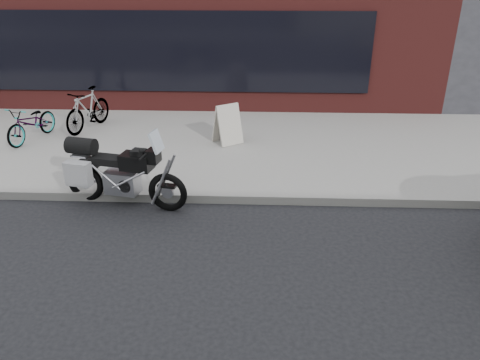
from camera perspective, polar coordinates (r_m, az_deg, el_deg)
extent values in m
cube|color=gray|center=(10.70, 1.14, 4.88)|extent=(44.00, 6.00, 0.15)
cube|color=maroon|center=(17.26, -5.28, 19.84)|extent=(14.00, 10.00, 4.50)
cube|color=black|center=(12.39, -8.19, 15.19)|extent=(10.00, 0.08, 2.00)
torus|color=black|center=(8.41, -18.32, -0.32)|extent=(0.68, 0.25, 0.67)
torus|color=black|center=(7.74, -8.80, -1.50)|extent=(0.68, 0.25, 0.67)
cube|color=#B7B7BC|center=(8.04, -14.15, -0.26)|extent=(0.60, 0.41, 0.38)
cube|color=black|center=(7.74, -12.48, 2.19)|extent=(0.56, 0.42, 0.26)
cube|color=black|center=(7.98, -15.71, 2.37)|extent=(0.60, 0.39, 0.12)
cube|color=black|center=(8.18, -17.79, 2.05)|extent=(0.34, 0.28, 0.14)
cube|color=black|center=(7.57, -10.51, 2.90)|extent=(0.23, 0.27, 0.22)
cube|color=silver|center=(7.45, -10.17, 4.65)|extent=(0.20, 0.32, 0.34)
cylinder|color=black|center=(7.57, -11.04, 3.44)|extent=(0.17, 0.69, 0.03)
cube|color=#B7B7BC|center=(8.20, -18.64, 3.03)|extent=(0.34, 0.35, 0.03)
cube|color=gray|center=(8.06, -19.12, 0.74)|extent=(0.45, 0.26, 0.40)
cylinder|color=black|center=(8.15, -18.77, 3.95)|extent=(0.53, 0.37, 0.28)
cylinder|color=#B7B7BC|center=(8.38, -16.03, 0.04)|extent=(0.56, 0.19, 0.19)
imported|color=gray|center=(11.35, -24.06, 6.40)|extent=(0.90, 1.61, 0.80)
imported|color=gray|center=(11.64, -18.07, 8.21)|extent=(0.92, 1.68, 0.97)
cube|color=beige|center=(10.12, -1.23, 6.71)|extent=(0.59, 0.52, 0.86)
cube|color=beige|center=(10.31, -1.89, 7.05)|extent=(0.59, 0.52, 0.86)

